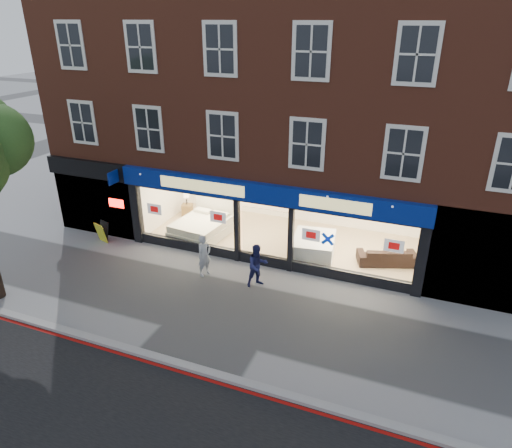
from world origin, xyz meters
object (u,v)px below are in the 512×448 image
Objects in this scene: a_board at (102,232)px; sofa at (387,256)px; display_bed at (203,226)px; mattress_stack at (314,246)px; pedestrian_blue at (258,266)px; pedestrian_grey at (204,255)px.

sofa is at bearing 29.30° from a_board.
display_bed reaches higher than sofa.
sofa is at bearing 8.61° from mattress_stack.
display_bed is at bearing 96.98° from pedestrian_blue.
mattress_stack is at bearing 5.19° from display_bed.
sofa is at bearing -39.73° from pedestrian_grey.
pedestrian_blue is (2.03, 0.03, -0.00)m from pedestrian_grey.
mattress_stack is 2.48× the size of a_board.
pedestrian_blue reaches higher than display_bed.
pedestrian_grey reaches higher than sofa.
a_board is (-3.66, -1.93, -0.05)m from display_bed.
pedestrian_blue reaches higher than sofa.
a_board is (-8.50, -1.84, -0.05)m from mattress_stack.
display_bed is at bearing 178.97° from mattress_stack.
pedestrian_grey reaches higher than display_bed.
display_bed is 3.03× the size of a_board.
pedestrian_grey is at bearing -140.95° from mattress_stack.
mattress_stack is 8.70m from a_board.
sofa is (2.71, 0.41, -0.07)m from mattress_stack.
display_bed is 1.68× the size of pedestrian_grey.
pedestrian_blue is at bearing 11.53° from a_board.
mattress_stack is at bearing -11.14° from sofa.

